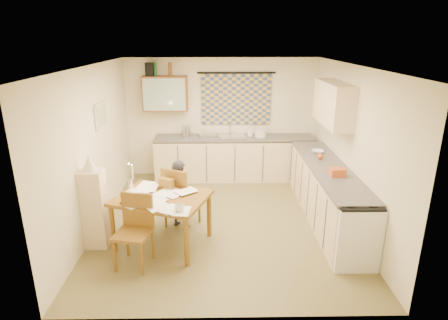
{
  "coord_description": "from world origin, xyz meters",
  "views": [
    {
      "loc": [
        -0.08,
        -5.57,
        2.91
      ],
      "look_at": [
        0.01,
        0.2,
        0.99
      ],
      "focal_mm": 30.0,
      "sensor_mm": 36.0,
      "label": 1
    }
  ],
  "objects_px": {
    "counter_right": "(326,193)",
    "dining_table": "(163,220)",
    "stove": "(353,232)",
    "chair_far": "(182,208)",
    "person": "(180,194)",
    "shelf_stand": "(95,209)",
    "counter_back": "(234,158)"
  },
  "relations": [
    {
      "from": "stove",
      "to": "chair_far",
      "type": "relative_size",
      "value": 0.89
    },
    {
      "from": "dining_table",
      "to": "shelf_stand",
      "type": "distance_m",
      "value": 0.97
    },
    {
      "from": "chair_far",
      "to": "person",
      "type": "relative_size",
      "value": 0.9
    },
    {
      "from": "stove",
      "to": "shelf_stand",
      "type": "relative_size",
      "value": 0.78
    },
    {
      "from": "shelf_stand",
      "to": "chair_far",
      "type": "bearing_deg",
      "value": 26.1
    },
    {
      "from": "stove",
      "to": "shelf_stand",
      "type": "bearing_deg",
      "value": 172.3
    },
    {
      "from": "counter_right",
      "to": "shelf_stand",
      "type": "xyz_separation_m",
      "value": [
        -3.54,
        -0.79,
        0.13
      ]
    },
    {
      "from": "chair_far",
      "to": "person",
      "type": "height_order",
      "value": "person"
    },
    {
      "from": "stove",
      "to": "chair_far",
      "type": "height_order",
      "value": "chair_far"
    },
    {
      "from": "counter_right",
      "to": "dining_table",
      "type": "height_order",
      "value": "counter_right"
    },
    {
      "from": "counter_back",
      "to": "stove",
      "type": "height_order",
      "value": "counter_back"
    },
    {
      "from": "counter_back",
      "to": "counter_right",
      "type": "xyz_separation_m",
      "value": [
        1.44,
        -1.88,
        -0.0
      ]
    },
    {
      "from": "dining_table",
      "to": "shelf_stand",
      "type": "height_order",
      "value": "shelf_stand"
    },
    {
      "from": "stove",
      "to": "counter_right",
      "type": "bearing_deg",
      "value": 90.0
    },
    {
      "from": "counter_right",
      "to": "dining_table",
      "type": "distance_m",
      "value": 2.7
    },
    {
      "from": "counter_back",
      "to": "chair_far",
      "type": "bearing_deg",
      "value": -113.74
    },
    {
      "from": "person",
      "to": "dining_table",
      "type": "bearing_deg",
      "value": 98.56
    },
    {
      "from": "counter_back",
      "to": "counter_right",
      "type": "height_order",
      "value": "same"
    },
    {
      "from": "counter_back",
      "to": "shelf_stand",
      "type": "distance_m",
      "value": 3.4
    },
    {
      "from": "dining_table",
      "to": "person",
      "type": "height_order",
      "value": "person"
    },
    {
      "from": "counter_right",
      "to": "person",
      "type": "relative_size",
      "value": 2.63
    },
    {
      "from": "dining_table",
      "to": "chair_far",
      "type": "bearing_deg",
      "value": 87.21
    },
    {
      "from": "chair_far",
      "to": "shelf_stand",
      "type": "height_order",
      "value": "shelf_stand"
    },
    {
      "from": "counter_right",
      "to": "shelf_stand",
      "type": "distance_m",
      "value": 3.63
    },
    {
      "from": "person",
      "to": "counter_right",
      "type": "bearing_deg",
      "value": -143.26
    },
    {
      "from": "counter_back",
      "to": "person",
      "type": "distance_m",
      "value": 2.33
    },
    {
      "from": "chair_far",
      "to": "person",
      "type": "xyz_separation_m",
      "value": [
        -0.02,
        -0.03,
        0.25
      ]
    },
    {
      "from": "counter_right",
      "to": "stove",
      "type": "relative_size",
      "value": 3.27
    },
    {
      "from": "chair_far",
      "to": "shelf_stand",
      "type": "xyz_separation_m",
      "value": [
        -1.18,
        -0.58,
        0.27
      ]
    },
    {
      "from": "chair_far",
      "to": "person",
      "type": "bearing_deg",
      "value": 90.24
    },
    {
      "from": "person",
      "to": "shelf_stand",
      "type": "xyz_separation_m",
      "value": [
        -1.16,
        -0.54,
        0.02
      ]
    },
    {
      "from": "dining_table",
      "to": "person",
      "type": "xyz_separation_m",
      "value": [
        0.21,
        0.51,
        0.18
      ]
    }
  ]
}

